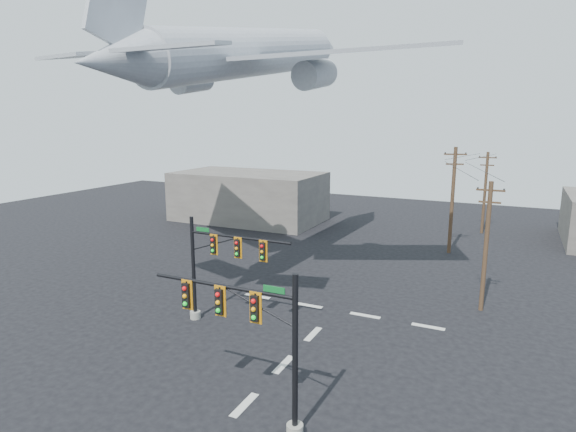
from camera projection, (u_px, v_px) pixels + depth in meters
The scene contains 10 objects.
ground at pixel (244, 405), 21.47m from camera, with size 120.00×120.00×0.00m, color black.
lane_markings at pixel (294, 353), 26.18m from camera, with size 14.00×21.20×0.01m.
signal_mast_near at pixel (256, 339), 19.30m from camera, with size 6.97×0.75×6.82m.
signal_mast_far at pixel (216, 265), 29.28m from camera, with size 7.09×0.73×6.66m.
utility_pole_a at pixel (486, 244), 31.25m from camera, with size 1.73×0.29×8.67m.
utility_pole_b at pixel (452, 198), 44.87m from camera, with size 2.00×0.65×10.03m.
utility_pole_c at pixel (485, 191), 52.88m from camera, with size 1.85×0.31×9.03m.
power_lines at pixel (471, 163), 41.83m from camera, with size 5.52×23.75×0.19m.
airliner at pixel (250, 54), 35.07m from camera, with size 29.79×31.30×8.24m.
building_left at pixel (249, 196), 60.27m from camera, with size 18.00×10.00×6.00m, color #69635C.
Camera 1 is at (10.09, -16.64, 12.55)m, focal length 30.00 mm.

